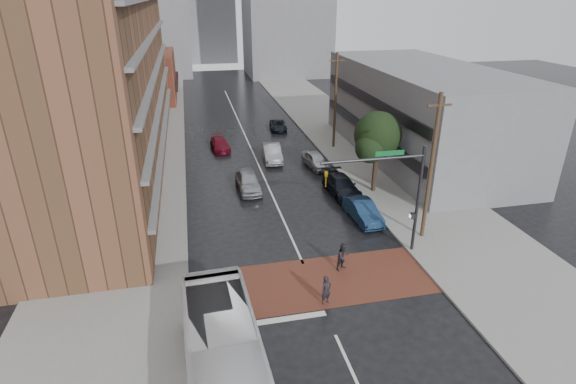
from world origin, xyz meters
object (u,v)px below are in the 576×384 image
pedestrian_b (343,257)px  car_parked_far (316,160)px  car_travel_c (220,144)px  car_parked_near (363,211)px  car_travel_a (248,181)px  car_parked_mid (341,186)px  suv_travel (278,125)px  car_travel_b (272,153)px  pedestrian_a (326,290)px

pedestrian_b → car_parked_far: (3.11, 17.22, -0.14)m
car_travel_c → car_parked_near: size_ratio=0.95×
car_parked_near → pedestrian_b: bearing=-124.0°
pedestrian_b → car_travel_a: (-4.00, 13.11, -0.07)m
car_travel_c → car_parked_mid: size_ratio=0.83×
car_travel_c → car_parked_far: bearing=-45.5°
car_travel_a → car_parked_near: (7.52, -7.27, -0.07)m
car_travel_c → car_parked_mid: car_parked_mid is taller
car_parked_near → suv_travel: bearing=90.4°
car_parked_far → suv_travel: bearing=86.9°
car_travel_b → suv_travel: car_travel_b is taller
pedestrian_a → car_parked_mid: pedestrian_a is taller
car_travel_a → car_travel_c: (-1.49, 11.36, -0.18)m
car_parked_near → car_parked_mid: (-0.03, 4.87, 0.01)m
pedestrian_b → car_parked_mid: 11.26m
pedestrian_b → car_travel_b: size_ratio=0.36×
pedestrian_a → car_travel_c: bearing=75.2°
pedestrian_b → car_travel_b: 19.96m
suv_travel → car_parked_far: bearing=-79.7°
car_parked_far → pedestrian_b: bearing=-107.8°
suv_travel → car_parked_near: car_parked_near is taller
pedestrian_b → car_parked_near: 6.82m
pedestrian_a → car_travel_c: size_ratio=0.40×
suv_travel → pedestrian_a: bearing=-91.0°
car_travel_a → car_travel_b: 7.61m
car_travel_b → suv_travel: 11.04m
pedestrian_b → car_parked_near: pedestrian_b is taller
pedestrian_a → car_parked_near: 10.37m
pedestrian_b → car_parked_mid: size_ratio=0.34×
car_parked_mid → car_parked_near: bearing=-93.3°
pedestrian_a → car_parked_mid: 14.72m
pedestrian_b → pedestrian_a: bearing=-146.6°
car_travel_a → pedestrian_b: bearing=-73.8°
pedestrian_a → car_parked_near: size_ratio=0.38×
car_travel_a → car_parked_mid: bearing=-18.6°
pedestrian_a → car_parked_near: (5.48, 8.80, -0.12)m
car_travel_a → car_parked_mid: car_travel_a is taller
car_travel_b → car_travel_c: size_ratio=1.13×
pedestrian_a → suv_travel: (4.03, 33.60, -0.29)m
car_travel_b → pedestrian_b: bearing=-84.3°
car_travel_b → car_parked_far: car_travel_b is taller
pedestrian_b → car_travel_c: size_ratio=0.41×
car_travel_a → car_parked_near: size_ratio=1.05×
pedestrian_a → pedestrian_b: size_ratio=0.99×
car_travel_c → car_parked_mid: bearing=-62.3°
pedestrian_b → suv_travel: (2.07, 30.64, -0.30)m
suv_travel → car_travel_a: bearing=-103.3°
suv_travel → car_parked_mid: car_parked_mid is taller
pedestrian_b → car_parked_far: 17.50m
pedestrian_a → car_travel_b: size_ratio=0.35×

